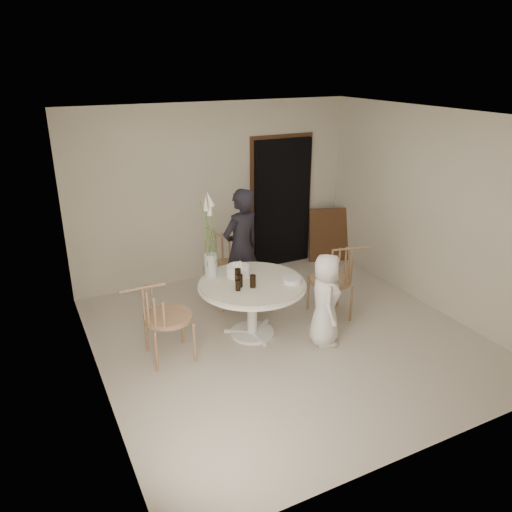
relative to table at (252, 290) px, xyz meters
name	(u,v)px	position (x,y,z in m)	size (l,w,h in m)	color
ground	(286,337)	(0.35, -0.25, -0.62)	(4.50, 4.50, 0.00)	beige
room_shell	(289,214)	(0.35, -0.25, 1.00)	(4.50, 4.50, 4.50)	silver
doorway	(282,203)	(1.50, 1.94, 0.43)	(1.00, 0.10, 2.10)	black
door_trim	(281,199)	(1.50, 1.98, 0.49)	(1.12, 0.03, 2.22)	#52331C
table	(252,290)	(0.00, 0.00, 0.00)	(1.33, 1.33, 0.73)	white
picture_frame	(329,235)	(2.30, 1.70, -0.16)	(0.68, 0.05, 0.91)	#52331C
chair_far	(221,257)	(0.05, 1.11, 0.03)	(0.61, 0.64, 1.00)	#A47759
chair_right	(340,272)	(1.29, -0.04, 0.01)	(0.65, 0.62, 0.97)	#A47759
chair_left	(156,312)	(-1.22, -0.03, 0.01)	(0.59, 0.55, 0.97)	#A47759
girl	(241,248)	(0.25, 0.84, 0.22)	(0.61, 0.40, 1.68)	black
boy	(325,300)	(0.70, -0.56, -0.04)	(0.57, 0.37, 1.16)	white
birthday_cake	(238,271)	(-0.08, 0.24, 0.18)	(0.28, 0.28, 0.19)	white
cola_tumbler_a	(238,285)	(-0.25, -0.14, 0.18)	(0.06, 0.06, 0.13)	black
cola_tumbler_b	(253,281)	(-0.06, -0.14, 0.19)	(0.07, 0.07, 0.16)	black
cola_tumbler_c	(240,281)	(-0.19, -0.06, 0.19)	(0.07, 0.07, 0.15)	black
cola_tumbler_d	(238,275)	(-0.15, 0.10, 0.19)	(0.08, 0.08, 0.16)	black
plate_stack	(292,280)	(0.43, -0.23, 0.14)	(0.23, 0.23, 0.06)	white
flower_vase	(210,247)	(-0.38, 0.40, 0.50)	(0.16, 0.16, 1.10)	#B9C3BE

